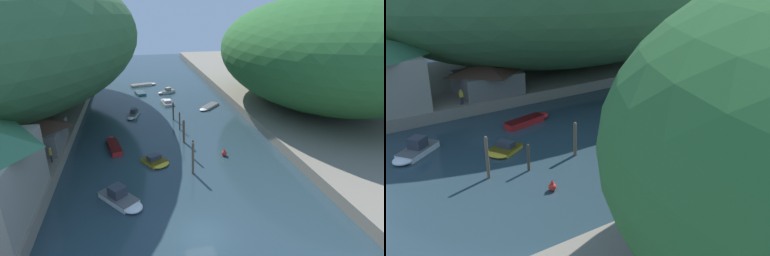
# 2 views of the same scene
# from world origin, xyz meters

# --- Properties ---
(water_surface) EXTENTS (130.00, 130.00, 0.00)m
(water_surface) POSITION_xyz_m (0.00, 30.00, 0.00)
(water_surface) COLOR #283D47
(water_surface) RESTS_ON ground
(left_bank) EXTENTS (22.00, 120.00, 1.29)m
(left_bank) POSITION_xyz_m (-23.86, 30.00, 0.65)
(left_bank) COLOR gray
(left_bank) RESTS_ON ground
(boathouse_shed) EXTENTS (6.43, 7.49, 3.79)m
(boathouse_shed) POSITION_xyz_m (-16.16, 16.77, 3.25)
(boathouse_shed) COLOR slate
(boathouse_shed) RESTS_ON left_bank
(boat_navy_launch) EXTENTS (4.65, 4.77, 0.38)m
(boat_navy_launch) POSITION_xyz_m (8.31, 30.74, 0.19)
(boat_navy_launch) COLOR white
(boat_navy_launch) RESTS_ON water_surface
(boat_open_rowboat) EXTENTS (4.47, 4.99, 1.52)m
(boat_open_rowboat) POSITION_xyz_m (-6.33, 5.55, 0.45)
(boat_open_rowboat) COLOR white
(boat_open_rowboat) RESTS_ON water_surface
(boat_near_quay) EXTENTS (3.47, 3.83, 0.92)m
(boat_near_quay) POSITION_xyz_m (-2.57, 12.42, 0.28)
(boat_near_quay) COLOR gold
(boat_near_quay) RESTS_ON water_surface
(boat_cabin_cruiser) EXTENTS (3.93, 2.72, 1.15)m
(boat_cabin_cruiser) POSITION_xyz_m (2.11, 41.66, 0.36)
(boat_cabin_cruiser) COLOR white
(boat_cabin_cruiser) RESTS_ON water_surface
(boat_far_upstream) EXTENTS (2.48, 4.48, 1.10)m
(boat_far_upstream) POSITION_xyz_m (-4.84, 28.99, 0.33)
(boat_far_upstream) COLOR silver
(boat_far_upstream) RESTS_ON water_surface
(boat_moored_right) EXTENTS (5.96, 2.90, 0.48)m
(boat_moored_right) POSITION_xyz_m (-1.98, 48.98, 0.23)
(boat_moored_right) COLOR silver
(boat_moored_right) RESTS_ON water_surface
(boat_red_skiff) EXTENTS (2.45, 4.00, 0.47)m
(boat_red_skiff) POSITION_xyz_m (-3.26, 42.35, 0.23)
(boat_red_skiff) COLOR teal
(boat_red_skiff) RESTS_ON water_surface
(boat_mid_channel) EXTENTS (2.37, 5.65, 0.71)m
(boat_mid_channel) POSITION_xyz_m (-7.54, 17.67, 0.35)
(boat_mid_channel) COLOR red
(boat_mid_channel) RESTS_ON water_surface
(boat_white_cruiser) EXTENTS (2.47, 4.77, 0.83)m
(boat_white_cruiser) POSITION_xyz_m (1.36, 34.92, 0.26)
(boat_white_cruiser) COLOR white
(boat_white_cruiser) RESTS_ON water_surface
(mooring_post_nearest) EXTENTS (0.27, 0.27, 3.67)m
(mooring_post_nearest) POSITION_xyz_m (1.14, 9.44, 1.84)
(mooring_post_nearest) COLOR brown
(mooring_post_nearest) RESTS_ON water_surface
(mooring_post_second) EXTENTS (0.23, 0.23, 2.43)m
(mooring_post_second) POSITION_xyz_m (1.81, 12.69, 1.22)
(mooring_post_second) COLOR #4C3D2D
(mooring_post_second) RESTS_ON water_surface
(mooring_post_middle) EXTENTS (0.31, 0.31, 3.20)m
(mooring_post_middle) POSITION_xyz_m (1.55, 17.46, 1.61)
(mooring_post_middle) COLOR brown
(mooring_post_middle) RESTS_ON water_surface
(mooring_post_fourth) EXTENTS (0.20, 0.20, 2.73)m
(mooring_post_fourth) POSITION_xyz_m (1.71, 21.82, 1.37)
(mooring_post_fourth) COLOR brown
(mooring_post_fourth) RESTS_ON water_surface
(mooring_post_farthest) EXTENTS (0.24, 0.24, 2.88)m
(mooring_post_farthest) POSITION_xyz_m (1.40, 26.20, 1.45)
(mooring_post_farthest) COLOR #4C3D2D
(mooring_post_farthest) RESTS_ON water_surface
(channel_buoy_near) EXTENTS (0.63, 0.63, 0.94)m
(channel_buoy_near) POSITION_xyz_m (5.67, 12.69, 0.36)
(channel_buoy_near) COLOR red
(channel_buoy_near) RESTS_ON water_surface
(person_on_quay) EXTENTS (0.34, 0.43, 1.69)m
(person_on_quay) POSITION_xyz_m (-13.94, 16.12, 2.27)
(person_on_quay) COLOR #282D3D
(person_on_quay) RESTS_ON left_bank
(person_by_boathouse) EXTENTS (0.30, 0.42, 1.69)m
(person_by_boathouse) POSITION_xyz_m (-13.65, 12.62, 2.27)
(person_by_boathouse) COLOR #282D3D
(person_by_boathouse) RESTS_ON left_bank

